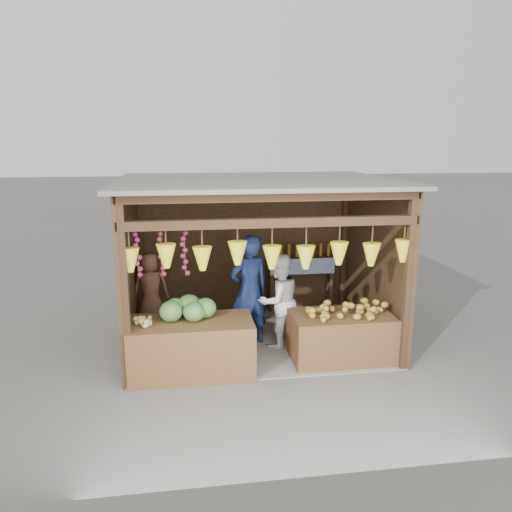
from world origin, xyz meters
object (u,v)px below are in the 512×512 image
at_px(counter_left, 192,347).
at_px(counter_right, 341,337).
at_px(vendor_seated, 151,288).
at_px(man_standing, 249,291).
at_px(woman_standing, 279,301).

xyz_separation_m(counter_left, counter_right, (2.24, 0.14, -0.03)).
bearing_deg(vendor_seated, counter_left, 115.81).
height_order(counter_right, vendor_seated, vendor_seated).
bearing_deg(man_standing, vendor_seated, -31.46).
relative_size(counter_left, counter_right, 1.15).
bearing_deg(counter_right, vendor_seated, 157.41).
relative_size(counter_right, man_standing, 0.83).
height_order(counter_left, counter_right, counter_left).
relative_size(man_standing, vendor_seated, 1.54).
height_order(counter_left, man_standing, man_standing).
xyz_separation_m(counter_left, woman_standing, (1.41, 0.79, 0.36)).
relative_size(counter_right, woman_standing, 0.99).
xyz_separation_m(counter_left, man_standing, (0.95, 0.93, 0.52)).
relative_size(counter_left, vendor_seated, 1.47).
distance_m(man_standing, woman_standing, 0.50).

